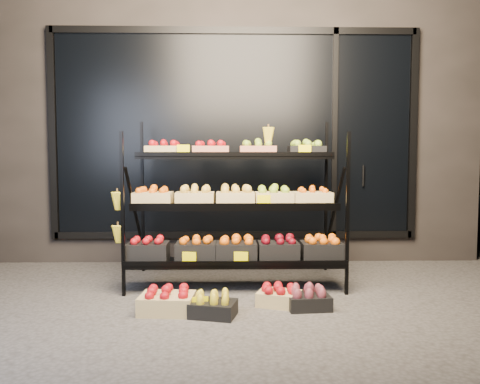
{
  "coord_description": "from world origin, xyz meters",
  "views": [
    {
      "loc": [
        -0.05,
        -4.05,
        1.25
      ],
      "look_at": [
        0.05,
        0.55,
        0.93
      ],
      "focal_mm": 35.0,
      "sensor_mm": 36.0,
      "label": 1
    }
  ],
  "objects_px": {
    "floor_crate_left": "(167,300)",
    "floor_crate_midleft": "(213,306)",
    "display_rack": "(234,206)",
    "floor_crate_midright": "(279,295)"
  },
  "relations": [
    {
      "from": "floor_crate_left",
      "to": "floor_crate_midleft",
      "type": "relative_size",
      "value": 1.13
    },
    {
      "from": "display_rack",
      "to": "floor_crate_midleft",
      "type": "bearing_deg",
      "value": -100.0
    },
    {
      "from": "floor_crate_midleft",
      "to": "floor_crate_midright",
      "type": "relative_size",
      "value": 0.97
    },
    {
      "from": "floor_crate_left",
      "to": "floor_crate_midright",
      "type": "bearing_deg",
      "value": 15.0
    },
    {
      "from": "floor_crate_left",
      "to": "floor_crate_midleft",
      "type": "distance_m",
      "value": 0.39
    },
    {
      "from": "floor_crate_left",
      "to": "display_rack",
      "type": "bearing_deg",
      "value": 63.05
    },
    {
      "from": "floor_crate_left",
      "to": "floor_crate_midleft",
      "type": "bearing_deg",
      "value": -9.73
    },
    {
      "from": "floor_crate_midleft",
      "to": "floor_crate_midright",
      "type": "distance_m",
      "value": 0.62
    },
    {
      "from": "display_rack",
      "to": "floor_crate_midleft",
      "type": "height_order",
      "value": "display_rack"
    },
    {
      "from": "floor_crate_midleft",
      "to": "floor_crate_midright",
      "type": "bearing_deg",
      "value": 39.19
    }
  ]
}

